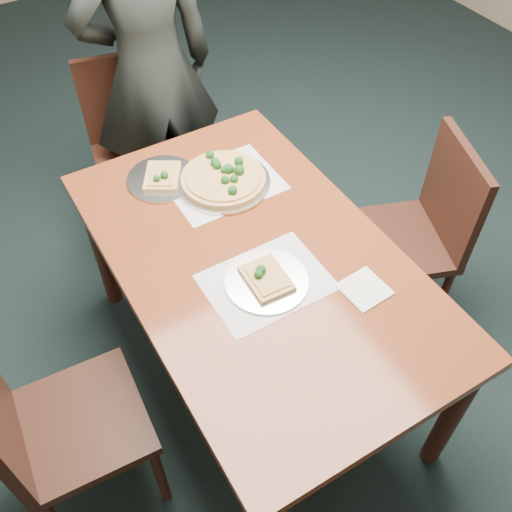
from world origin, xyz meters
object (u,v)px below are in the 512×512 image
slice_plate_far (162,178)px  chair_left (51,425)px  chair_right (418,228)px  pizza_pan (224,179)px  dining_table (256,273)px  slice_plate_near (266,279)px  chair_far (135,141)px  diner (150,71)px

slice_plate_far → chair_left: bearing=-138.2°
chair_left → chair_right: 1.59m
pizza_pan → dining_table: bearing=-102.6°
chair_right → slice_plate_near: bearing=-63.8°
chair_far → diner: 0.37m
dining_table → pizza_pan: (0.09, 0.39, 0.12)m
dining_table → chair_right: chair_right is taller
chair_left → chair_right: size_ratio=1.00×
chair_left → slice_plate_far: bearing=-44.7°
diner → pizza_pan: diner is taller
pizza_pan → slice_plate_near: size_ratio=1.30×
chair_far → pizza_pan: 0.79m
dining_table → chair_far: 1.14m
dining_table → slice_plate_near: (-0.03, -0.12, 0.11)m
chair_left → diner: diner is taller
dining_table → chair_far: (-0.02, 1.13, -0.14)m
chair_left → diner: 1.56m
diner → slice_plate_near: diner is taller
dining_table → diner: (0.11, 1.10, 0.21)m
pizza_pan → diner: bearing=88.4°
diner → slice_plate_far: size_ratio=6.18×
chair_left → diner: size_ratio=0.53×
pizza_pan → slice_plate_near: bearing=-103.1°
chair_right → slice_plate_near: size_ratio=3.25×
diner → slice_plate_near: size_ratio=6.18×
chair_far → chair_left: (-0.80, -1.23, 0.00)m
chair_right → pizza_pan: bearing=-101.5°
chair_far → slice_plate_near: size_ratio=3.25×
chair_left → slice_plate_far: chair_left is taller
diner → chair_left: bearing=56.6°
diner → slice_plate_far: (-0.22, -0.57, -0.10)m
chair_right → chair_far: bearing=-125.6°
dining_table → slice_plate_far: 0.55m
chair_far → chair_right: (0.78, -1.16, 0.00)m
chair_far → chair_right: 1.40m
dining_table → slice_plate_near: slice_plate_near is taller
slice_plate_far → chair_far: bearing=81.1°
dining_table → chair_right: 0.78m
chair_far → pizza_pan: (0.10, -0.74, 0.26)m
diner → slice_plate_far: diner is taller
pizza_pan → chair_right: bearing=-31.9°
pizza_pan → slice_plate_near: (-0.12, -0.51, -0.01)m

